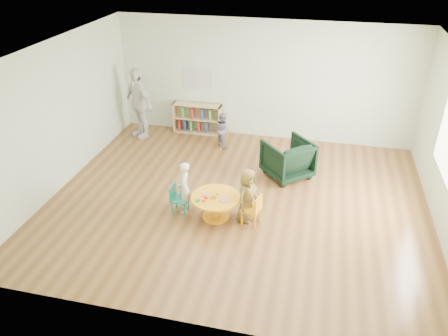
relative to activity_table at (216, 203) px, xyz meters
name	(u,v)px	position (x,y,z in m)	size (l,w,h in m)	color
room	(240,107)	(0.28, 0.62, 1.59)	(7.10, 7.00, 2.80)	brown
activity_table	(216,203)	(0.00, 0.00, 0.00)	(0.87, 0.87, 0.48)	#FFAA15
kid_chair_left	(178,198)	(-0.71, 0.02, -0.01)	(0.30, 0.30, 0.55)	#18876F
kid_chair_right	(253,209)	(0.67, -0.02, 0.00)	(0.36, 0.36, 0.56)	#FFAA15
bookshelf	(197,118)	(-1.35, 3.47, 0.06)	(1.20, 0.30, 0.75)	tan
alphabet_poster	(198,78)	(-1.33, 3.60, 1.05)	(0.74, 0.01, 0.54)	silver
armchair	(288,159)	(1.07, 1.77, 0.09)	(0.85, 0.87, 0.79)	black
child_left	(184,188)	(-0.60, 0.07, 0.19)	(0.36, 0.23, 0.98)	silver
child_right	(247,195)	(0.54, 0.07, 0.20)	(0.49, 0.32, 1.00)	gold
toddler	(223,130)	(-0.54, 2.84, 0.11)	(0.41, 0.32, 0.83)	#191F3F
adult_caretaker	(139,103)	(-2.62, 2.93, 0.55)	(1.00, 0.42, 1.71)	silver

